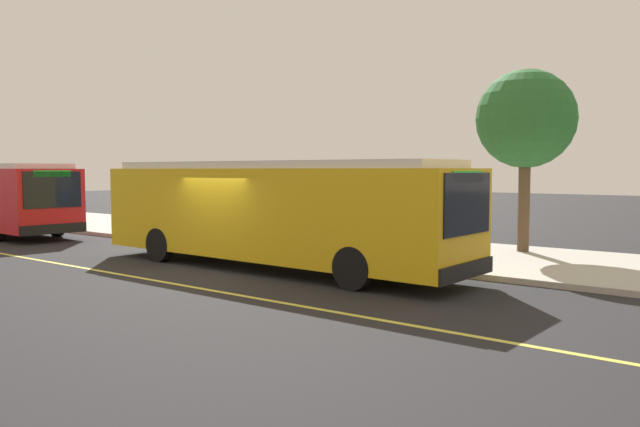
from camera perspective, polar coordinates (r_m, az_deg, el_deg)
The scene contains 9 objects.
ground_plane at distance 17.40m, azimuth -8.91°, elevation -5.04°, with size 120.00×120.00×0.00m, color #232326.
sidewalk_curb at distance 21.87m, azimuth 2.69°, elevation -2.94°, with size 44.00×6.40×0.15m, color #B7B2A8.
lane_stripe_center at distance 16.00m, azimuth -14.72°, elevation -5.90°, with size 36.00×0.14×0.01m, color #E0D64C.
transit_bus_main at distance 17.25m, azimuth -4.33°, elevation 0.33°, with size 11.67×2.72×2.95m.
bus_shelter at distance 21.22m, azimuth 5.20°, elevation 1.82°, with size 2.90×1.60×2.48m.
waiting_bench at distance 21.20m, azimuth 6.37°, elevation -1.67°, with size 1.60×0.48×0.95m.
route_sign_post at distance 17.77m, azimuth 9.17°, elevation 1.49°, with size 0.44×0.08×2.80m.
pedestrian_commuter at distance 21.06m, azimuth -2.35°, elevation -0.36°, with size 0.24×0.40×1.69m.
street_tree_upstreet at distance 20.71m, azimuth 18.18°, elevation 8.08°, with size 3.06×3.06×5.68m.
Camera 1 is at (12.60, -11.68, 2.72)m, focal length 35.24 mm.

